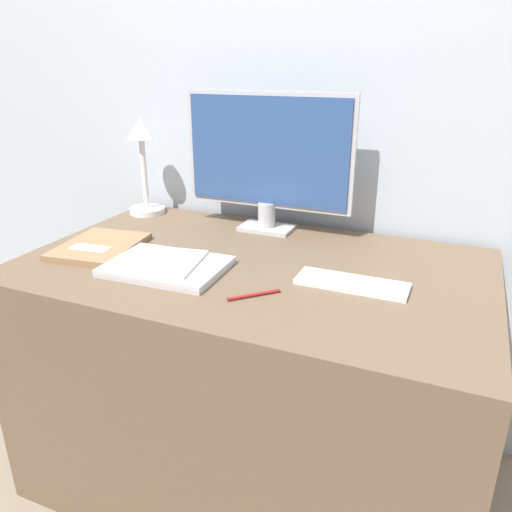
% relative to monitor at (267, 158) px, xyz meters
% --- Properties ---
extents(ground_plane, '(10.00, 10.00, 0.00)m').
position_rel_monitor_xyz_m(ground_plane, '(0.07, -0.43, -0.98)').
color(ground_plane, gray).
extents(wall_back, '(3.60, 0.05, 2.40)m').
position_rel_monitor_xyz_m(wall_back, '(0.07, 0.14, 0.22)').
color(wall_back, '#B2BCC6').
rests_on(wall_back, ground_plane).
extents(desk, '(1.28, 0.78, 0.74)m').
position_rel_monitor_xyz_m(desk, '(0.07, -0.29, -0.61)').
color(desk, brown).
rests_on(desk, ground_plane).
extents(monitor, '(0.56, 0.11, 0.44)m').
position_rel_monitor_xyz_m(monitor, '(0.00, 0.00, 0.00)').
color(monitor, '#B7B7BC').
rests_on(monitor, desk).
extents(keyboard, '(0.28, 0.10, 0.01)m').
position_rel_monitor_xyz_m(keyboard, '(0.36, -0.33, -0.23)').
color(keyboard, silver).
rests_on(keyboard, desk).
extents(laptop, '(0.32, 0.24, 0.02)m').
position_rel_monitor_xyz_m(laptop, '(-0.12, -0.42, -0.23)').
color(laptop, '#BCBCC1').
rests_on(laptop, desk).
extents(ereader, '(0.15, 0.21, 0.01)m').
position_rel_monitor_xyz_m(ereader, '(-0.09, -0.42, -0.21)').
color(ereader, white).
rests_on(ereader, laptop).
extents(desk_lamp, '(0.13, 0.13, 0.35)m').
position_rel_monitor_xyz_m(desk_lamp, '(-0.48, 0.00, -0.03)').
color(desk_lamp, white).
rests_on(desk_lamp, desk).
extents(notebook, '(0.24, 0.29, 0.02)m').
position_rel_monitor_xyz_m(notebook, '(-0.39, -0.37, -0.23)').
color(notebook, '#93704C').
rests_on(notebook, desk).
extents(pen, '(0.10, 0.10, 0.01)m').
position_rel_monitor_xyz_m(pen, '(0.16, -0.48, -0.23)').
color(pen, maroon).
rests_on(pen, desk).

